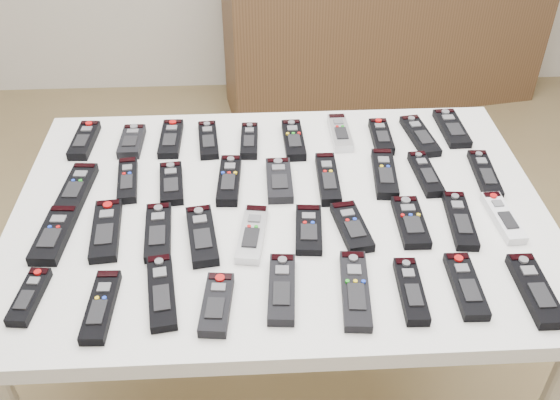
{
  "coord_description": "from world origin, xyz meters",
  "views": [
    {
      "loc": [
        0.03,
        -1.26,
        1.7
      ],
      "look_at": [
        0.09,
        -0.12,
        0.8
      ],
      "focal_mm": 40.0,
      "sensor_mm": 36.0,
      "label": 1
    }
  ],
  "objects_px": {
    "remote_14": "(279,180)",
    "remote_21": "(158,232)",
    "sideboard": "(387,29)",
    "remote_3": "(208,140)",
    "remote_17": "(425,174)",
    "remote_36": "(466,286)",
    "remote_24": "(309,229)",
    "remote_29": "(29,296)",
    "table": "(280,225)",
    "remote_13": "(229,180)",
    "remote_22": "(202,235)",
    "remote_26": "(411,222)",
    "remote_15": "(328,179)",
    "remote_20": "(106,230)",
    "remote_31": "(161,292)",
    "remote_27": "(460,220)",
    "remote_30": "(101,306)",
    "remote_34": "(355,290)",
    "remote_7": "(381,136)",
    "remote_8": "(420,136)",
    "remote_16": "(385,174)",
    "remote_18": "(485,174)",
    "remote_9": "(452,128)",
    "remote_25": "(352,227)",
    "remote_32": "(217,304)",
    "remote_10": "(77,188)",
    "remote_35": "(411,291)",
    "remote_4": "(249,141)",
    "remote_23": "(252,234)",
    "remote_33": "(282,289)",
    "remote_2": "(171,139)",
    "remote_0": "(84,140)",
    "remote_28": "(503,217)",
    "remote_12": "(171,183)",
    "remote_37": "(535,290)",
    "remote_5": "(294,140)",
    "remote_6": "(340,133)"
  },
  "relations": [
    {
      "from": "remote_21",
      "to": "remote_2",
      "type": "bearing_deg",
      "value": 86.33
    },
    {
      "from": "remote_25",
      "to": "remote_36",
      "type": "distance_m",
      "value": 0.28
    },
    {
      "from": "remote_20",
      "to": "remote_31",
      "type": "height_order",
      "value": "remote_20"
    },
    {
      "from": "remote_8",
      "to": "remote_30",
      "type": "bearing_deg",
      "value": -150.0
    },
    {
      "from": "remote_3",
      "to": "remote_32",
      "type": "relative_size",
      "value": 1.11
    },
    {
      "from": "remote_26",
      "to": "remote_34",
      "type": "height_order",
      "value": "same"
    },
    {
      "from": "remote_14",
      "to": "remote_15",
      "type": "distance_m",
      "value": 0.12
    },
    {
      "from": "remote_9",
      "to": "remote_13",
      "type": "xyz_separation_m",
      "value": [
        -0.61,
        -0.21,
        0.0
      ]
    },
    {
      "from": "remote_12",
      "to": "remote_30",
      "type": "distance_m",
      "value": 0.41
    },
    {
      "from": "remote_14",
      "to": "remote_21",
      "type": "distance_m",
      "value": 0.33
    },
    {
      "from": "remote_9",
      "to": "remote_31",
      "type": "bearing_deg",
      "value": -143.27
    },
    {
      "from": "remote_22",
      "to": "remote_21",
      "type": "bearing_deg",
      "value": 160.66
    },
    {
      "from": "remote_6",
      "to": "remote_25",
      "type": "relative_size",
      "value": 1.04
    },
    {
      "from": "sideboard",
      "to": "remote_3",
      "type": "relative_size",
      "value": 9.8
    },
    {
      "from": "remote_13",
      "to": "remote_21",
      "type": "distance_m",
      "value": 0.24
    },
    {
      "from": "remote_28",
      "to": "remote_31",
      "type": "height_order",
      "value": "same"
    },
    {
      "from": "remote_20",
      "to": "remote_10",
      "type": "bearing_deg",
      "value": 115.81
    },
    {
      "from": "remote_8",
      "to": "remote_20",
      "type": "relative_size",
      "value": 0.96
    },
    {
      "from": "remote_4",
      "to": "remote_15",
      "type": "relative_size",
      "value": 0.79
    },
    {
      "from": "remote_36",
      "to": "remote_7",
      "type": "bearing_deg",
      "value": 98.28
    },
    {
      "from": "remote_27",
      "to": "remote_37",
      "type": "xyz_separation_m",
      "value": [
        0.09,
        -0.22,
        0.0
      ]
    },
    {
      "from": "remote_16",
      "to": "remote_18",
      "type": "distance_m",
      "value": 0.25
    },
    {
      "from": "remote_7",
      "to": "remote_18",
      "type": "height_order",
      "value": "remote_7"
    },
    {
      "from": "table",
      "to": "remote_13",
      "type": "xyz_separation_m",
      "value": [
        -0.12,
        0.1,
        0.07
      ]
    },
    {
      "from": "remote_30",
      "to": "remote_34",
      "type": "xyz_separation_m",
      "value": [
        0.5,
        0.02,
        -0.0
      ]
    },
    {
      "from": "table",
      "to": "remote_10",
      "type": "distance_m",
      "value": 0.5
    },
    {
      "from": "remote_7",
      "to": "remote_13",
      "type": "height_order",
      "value": "same"
    },
    {
      "from": "table",
      "to": "remote_18",
      "type": "xyz_separation_m",
      "value": [
        0.52,
        0.09,
        0.07
      ]
    },
    {
      "from": "remote_17",
      "to": "remote_36",
      "type": "bearing_deg",
      "value": -94.89
    },
    {
      "from": "remote_7",
      "to": "remote_17",
      "type": "xyz_separation_m",
      "value": [
        0.08,
        -0.18,
        -0.0
      ]
    },
    {
      "from": "remote_14",
      "to": "remote_30",
      "type": "relative_size",
      "value": 0.92
    },
    {
      "from": "remote_22",
      "to": "remote_26",
      "type": "bearing_deg",
      "value": -5.19
    },
    {
      "from": "remote_14",
      "to": "remote_34",
      "type": "bearing_deg",
      "value": -70.56
    },
    {
      "from": "remote_21",
      "to": "remote_17",
      "type": "bearing_deg",
      "value": 11.75
    },
    {
      "from": "remote_8",
      "to": "remote_24",
      "type": "bearing_deg",
      "value": -139.52
    },
    {
      "from": "remote_0",
      "to": "remote_27",
      "type": "relative_size",
      "value": 0.86
    },
    {
      "from": "table",
      "to": "remote_27",
      "type": "height_order",
      "value": "remote_27"
    },
    {
      "from": "remote_7",
      "to": "remote_21",
      "type": "relative_size",
      "value": 0.85
    },
    {
      "from": "remote_5",
      "to": "remote_17",
      "type": "bearing_deg",
      "value": -29.96
    },
    {
      "from": "remote_25",
      "to": "remote_34",
      "type": "height_order",
      "value": "remote_25"
    },
    {
      "from": "remote_10",
      "to": "remote_35",
      "type": "bearing_deg",
      "value": -22.71
    },
    {
      "from": "remote_23",
      "to": "remote_33",
      "type": "relative_size",
      "value": 1.0
    },
    {
      "from": "remote_3",
      "to": "remote_4",
      "type": "height_order",
      "value": "remote_4"
    },
    {
      "from": "remote_8",
      "to": "remote_29",
      "type": "xyz_separation_m",
      "value": [
        -0.9,
        -0.55,
        0.0
      ]
    },
    {
      "from": "remote_8",
      "to": "remote_29",
      "type": "height_order",
      "value": "same"
    },
    {
      "from": "remote_24",
      "to": "remote_29",
      "type": "height_order",
      "value": "remote_29"
    },
    {
      "from": "remote_9",
      "to": "remote_31",
      "type": "relative_size",
      "value": 0.91
    },
    {
      "from": "remote_21",
      "to": "remote_7",
      "type": "bearing_deg",
      "value": 28.38
    },
    {
      "from": "remote_12",
      "to": "sideboard",
      "type": "bearing_deg",
      "value": 57.28
    },
    {
      "from": "remote_35",
      "to": "remote_15",
      "type": "bearing_deg",
      "value": 109.73
    }
  ]
}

